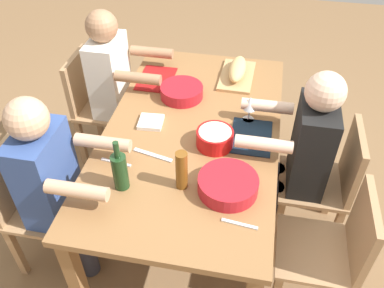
{
  "coord_description": "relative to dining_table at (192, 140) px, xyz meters",
  "views": [
    {
      "loc": [
        -1.8,
        -0.35,
        2.25
      ],
      "look_at": [
        0.0,
        0.0,
        0.63
      ],
      "focal_mm": 38.14,
      "sensor_mm": 36.0,
      "label": 1
    }
  ],
  "objects": [
    {
      "name": "serving_bowl_fruit",
      "position": [
        -0.43,
        -0.26,
        0.13
      ],
      "size": [
        0.3,
        0.3,
        0.08
      ],
      "color": "#B21923",
      "rests_on": "dining_table"
    },
    {
      "name": "diner_near_center",
      "position": [
        0.0,
        -0.64,
        0.04
      ],
      "size": [
        0.41,
        0.53,
        1.2
      ],
      "color": "#2D2D38",
      "rests_on": "ground_plane"
    },
    {
      "name": "ground_plane",
      "position": [
        0.0,
        0.0,
        -0.66
      ],
      "size": [
        8.0,
        8.0,
        0.0
      ],
      "primitive_type": "plane",
      "color": "brown"
    },
    {
      "name": "chair_far_right",
      "position": [
        0.49,
        0.83,
        -0.18
      ],
      "size": [
        0.4,
        0.4,
        0.85
      ],
      "color": "#A87F56",
      "rests_on": "ground_plane"
    },
    {
      "name": "diner_far_left",
      "position": [
        -0.49,
        0.64,
        0.04
      ],
      "size": [
        0.41,
        0.53,
        1.2
      ],
      "color": "#2D2D38",
      "rests_on": "ground_plane"
    },
    {
      "name": "dining_table",
      "position": [
        0.0,
        0.0,
        0.0
      ],
      "size": [
        1.78,
        1.01,
        0.74
      ],
      "color": "olive",
      "rests_on": "ground_plane"
    },
    {
      "name": "wine_bottle",
      "position": [
        -0.5,
        0.26,
        0.19
      ],
      "size": [
        0.08,
        0.08,
        0.29
      ],
      "color": "#193819",
      "rests_on": "dining_table"
    },
    {
      "name": "placemat_far_right",
      "position": [
        0.49,
        0.34,
        0.08
      ],
      "size": [
        0.32,
        0.23,
        0.01
      ],
      "primitive_type": "cube",
      "color": "maroon",
      "rests_on": "dining_table"
    },
    {
      "name": "beer_bottle",
      "position": [
        -0.44,
        -0.03,
        0.19
      ],
      "size": [
        0.06,
        0.06,
        0.22
      ],
      "primitive_type": "cylinder",
      "color": "brown",
      "rests_on": "dining_table"
    },
    {
      "name": "bread_loaf",
      "position": [
        0.62,
        -0.19,
        0.14
      ],
      "size": [
        0.32,
        0.12,
        0.09
      ],
      "primitive_type": "ellipsoid",
      "rotation": [
        0.0,
        0.0,
        -0.03
      ],
      "color": "tan",
      "rests_on": "cutting_board"
    },
    {
      "name": "placemat_near_center",
      "position": [
        0.0,
        -0.34,
        0.08
      ],
      "size": [
        0.32,
        0.23,
        0.01
      ],
      "primitive_type": "cube",
      "color": "#142333",
      "rests_on": "dining_table"
    },
    {
      "name": "serving_bowl_pasta",
      "position": [
        -0.11,
        -0.15,
        0.14
      ],
      "size": [
        0.21,
        0.21,
        0.1
      ],
      "color": "red",
      "rests_on": "dining_table"
    },
    {
      "name": "chair_near_center",
      "position": [
        0.0,
        -0.83,
        -0.18
      ],
      "size": [
        0.4,
        0.4,
        0.85
      ],
      "color": "#A87F56",
      "rests_on": "ground_plane"
    },
    {
      "name": "fork_near_left",
      "position": [
        -0.63,
        -0.34,
        0.08
      ],
      "size": [
        0.04,
        0.17,
        0.01
      ],
      "primitive_type": "cube",
      "rotation": [
        0.0,
        0.0,
        -0.12
      ],
      "color": "silver",
      "rests_on": "dining_table"
    },
    {
      "name": "chair_far_left",
      "position": [
        -0.49,
        0.83,
        -0.18
      ],
      "size": [
        0.4,
        0.4,
        0.85
      ],
      "color": "#A87F56",
      "rests_on": "ground_plane"
    },
    {
      "name": "napkin_stack",
      "position": [
        0.01,
        0.25,
        0.09
      ],
      "size": [
        0.15,
        0.15,
        0.02
      ],
      "primitive_type": "cube",
      "rotation": [
        0.0,
        0.0,
        0.07
      ],
      "color": "white",
      "rests_on": "dining_table"
    },
    {
      "name": "carving_knife",
      "position": [
        -0.26,
        0.17,
        0.08
      ],
      "size": [
        0.08,
        0.23,
        0.01
      ],
      "primitive_type": "cube",
      "rotation": [
        0.0,
        0.0,
        1.34
      ],
      "color": "silver",
      "rests_on": "dining_table"
    },
    {
      "name": "serving_bowl_salad",
      "position": [
        0.32,
        0.13,
        0.12
      ],
      "size": [
        0.27,
        0.27,
        0.08
      ],
      "color": "#B21923",
      "rests_on": "dining_table"
    },
    {
      "name": "fork_far_left",
      "position": [
        -0.35,
        0.34,
        0.08
      ],
      "size": [
        0.04,
        0.17,
        0.01
      ],
      "primitive_type": "cube",
      "rotation": [
        0.0,
        0.0,
        -0.13
      ],
      "color": "silver",
      "rests_on": "dining_table"
    },
    {
      "name": "diner_far_right",
      "position": [
        0.49,
        0.64,
        0.04
      ],
      "size": [
        0.41,
        0.53,
        1.2
      ],
      "color": "#2D2D38",
      "rests_on": "ground_plane"
    },
    {
      "name": "wine_glass",
      "position": [
        0.16,
        -0.31,
        0.2
      ],
      "size": [
        0.08,
        0.08,
        0.17
      ],
      "color": "silver",
      "rests_on": "dining_table"
    },
    {
      "name": "cutting_board",
      "position": [
        0.62,
        -0.19,
        0.09
      ],
      "size": [
        0.41,
        0.23,
        0.02
      ],
      "primitive_type": "cube",
      "rotation": [
        0.0,
        0.0,
        -0.03
      ],
      "color": "tan",
      "rests_on": "dining_table"
    },
    {
      "name": "chair_near_left",
      "position": [
        -0.49,
        -0.83,
        -0.18
      ],
      "size": [
        0.4,
        0.4,
        0.85
      ],
      "color": "#A87F56",
      "rests_on": "ground_plane"
    }
  ]
}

